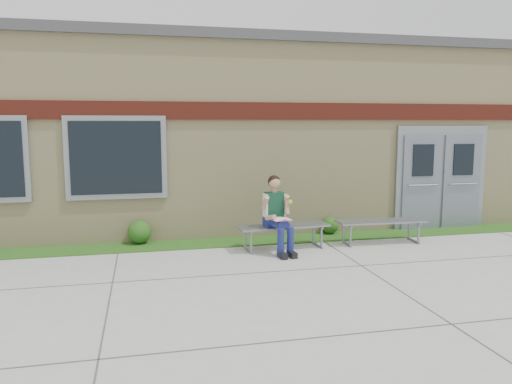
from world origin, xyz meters
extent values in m
plane|color=#9E9E99|center=(0.00, 0.00, 0.00)|extent=(80.00, 80.00, 0.00)
cube|color=#275015|center=(0.00, 2.60, 0.01)|extent=(16.00, 0.80, 0.02)
cube|color=beige|center=(0.00, 6.00, 2.00)|extent=(16.00, 6.00, 4.00)
cube|color=#3F3F42|center=(0.00, 6.00, 4.10)|extent=(16.20, 6.20, 0.20)
cube|color=maroon|center=(0.00, 2.97, 2.60)|extent=(16.00, 0.06, 0.35)
cube|color=gray|center=(-3.00, 2.96, 1.70)|extent=(1.90, 0.08, 1.60)
cube|color=black|center=(-3.00, 2.92, 1.70)|extent=(1.70, 0.04, 1.40)
cube|color=gray|center=(4.00, 2.96, 1.15)|extent=(2.20, 0.08, 2.30)
cube|color=slate|center=(3.50, 2.91, 1.05)|extent=(0.92, 0.06, 2.10)
cube|color=slate|center=(4.50, 2.91, 1.05)|extent=(0.92, 0.06, 2.10)
cube|color=gray|center=(0.04, 1.90, 0.44)|extent=(1.77, 0.62, 0.03)
cube|color=gray|center=(-0.65, 1.90, 0.20)|extent=(0.08, 0.49, 0.40)
cube|color=gray|center=(0.74, 1.90, 0.20)|extent=(0.08, 0.49, 0.40)
cube|color=gray|center=(2.04, 1.90, 0.44)|extent=(1.78, 0.56, 0.03)
cube|color=gray|center=(1.34, 1.90, 0.20)|extent=(0.06, 0.49, 0.40)
cube|color=gray|center=(2.75, 1.90, 0.20)|extent=(0.06, 0.49, 0.40)
cube|color=navy|center=(-0.16, 1.85, 0.54)|extent=(0.38, 0.29, 0.17)
cube|color=#0E3319|center=(-0.16, 1.83, 0.86)|extent=(0.36, 0.25, 0.48)
sphere|color=tan|center=(-0.16, 1.82, 1.28)|extent=(0.24, 0.24, 0.22)
sphere|color=black|center=(-0.16, 1.84, 1.30)|extent=(0.26, 0.26, 0.23)
cylinder|color=navy|center=(-0.22, 1.57, 0.56)|extent=(0.21, 0.45, 0.16)
cylinder|color=navy|center=(-0.04, 1.59, 0.56)|extent=(0.21, 0.45, 0.16)
cylinder|color=navy|center=(-0.17, 1.32, 0.26)|extent=(0.13, 0.13, 0.52)
cylinder|color=navy|center=(0.02, 1.35, 0.26)|extent=(0.13, 0.13, 0.52)
cube|color=black|center=(-0.16, 1.25, 0.05)|extent=(0.14, 0.28, 0.10)
cube|color=black|center=(0.02, 1.27, 0.05)|extent=(0.14, 0.28, 0.10)
cylinder|color=tan|center=(-0.35, 1.74, 0.92)|extent=(0.12, 0.24, 0.28)
cylinder|color=tan|center=(0.04, 1.79, 0.92)|extent=(0.12, 0.24, 0.28)
cube|color=white|center=(-0.11, 1.45, 0.66)|extent=(0.35, 0.27, 0.02)
cube|color=#D9517F|center=(-0.11, 1.45, 0.65)|extent=(0.35, 0.28, 0.01)
sphere|color=#94D338|center=(0.09, 1.65, 0.93)|extent=(0.09, 0.09, 0.09)
sphere|color=#275015|center=(-2.61, 2.85, 0.25)|extent=(0.46, 0.46, 0.46)
sphere|color=#275015|center=(1.35, 2.85, 0.20)|extent=(0.36, 0.36, 0.36)
camera|label=1|loc=(-2.50, -6.97, 2.36)|focal=35.00mm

